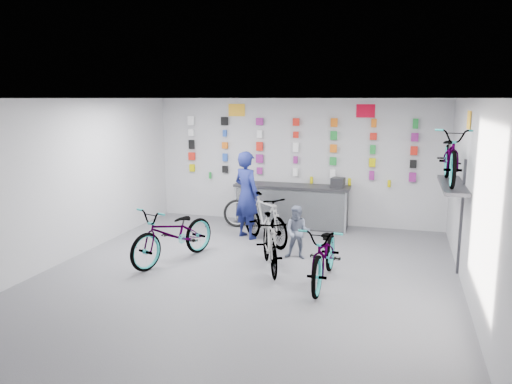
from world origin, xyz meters
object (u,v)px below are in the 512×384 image
(bike_left, at_px, (174,234))
(bike_center, at_px, (270,243))
(counter, at_px, (291,206))
(bike_service, at_px, (265,219))
(clerk, at_px, (247,195))
(customer, at_px, (298,232))
(bike_right, at_px, (325,253))

(bike_left, distance_m, bike_center, 1.83)
(bike_center, bearing_deg, counter, 72.77)
(counter, distance_m, bike_service, 1.54)
(counter, xyz_separation_m, clerk, (-0.73, -1.21, 0.46))
(clerk, distance_m, customer, 1.82)
(counter, xyz_separation_m, bike_right, (1.33, -3.49, 0.03))
(bike_left, bearing_deg, bike_service, 71.31)
(bike_center, distance_m, customer, 0.84)
(bike_right, height_order, clerk, clerk)
(bike_right, relative_size, customer, 1.91)
(bike_center, height_order, bike_service, bike_service)
(bike_center, height_order, customer, customer)
(bike_right, xyz_separation_m, customer, (-0.70, 1.15, -0.00))
(bike_left, height_order, customer, bike_left)
(bike_left, bearing_deg, customer, 40.62)
(clerk, bearing_deg, customer, 171.23)
(bike_left, height_order, bike_right, bike_left)
(clerk, bearing_deg, counter, -90.26)
(bike_left, xyz_separation_m, bike_center, (1.83, 0.04, -0.04))
(bike_right, distance_m, bike_service, 2.51)
(bike_center, bearing_deg, bike_service, 85.74)
(bike_right, xyz_separation_m, bike_service, (-1.56, 1.97, 0.02))
(bike_center, distance_m, bike_service, 1.67)
(bike_left, relative_size, clerk, 1.07)
(bike_center, relative_size, bike_right, 0.84)
(bike_center, xyz_separation_m, bike_service, (-0.53, 1.59, 0.04))
(bike_left, xyz_separation_m, clerk, (0.80, 1.95, 0.41))
(bike_right, bearing_deg, bike_service, 129.04)
(counter, xyz_separation_m, bike_center, (0.30, -3.11, 0.01))
(bike_left, height_order, clerk, clerk)
(bike_service, bearing_deg, clerk, 101.60)
(bike_center, bearing_deg, clerk, 95.66)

